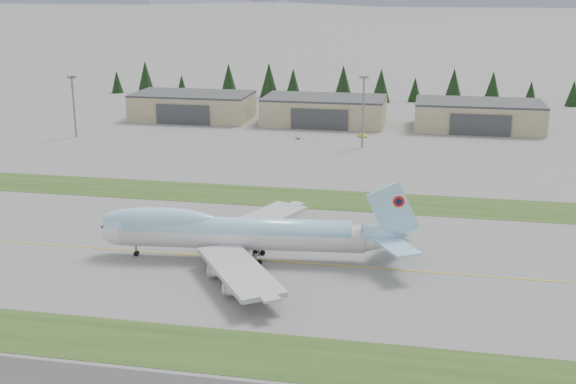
% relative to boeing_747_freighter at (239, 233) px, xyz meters
% --- Properties ---
extents(ground, '(7000.00, 7000.00, 0.00)m').
position_rel_boeing_747_freighter_xyz_m(ground, '(10.76, 0.22, -5.71)').
color(ground, slate).
rests_on(ground, ground).
extents(grass_strip_near, '(400.00, 14.00, 0.08)m').
position_rel_boeing_747_freighter_xyz_m(grass_strip_near, '(10.76, -37.78, -5.71)').
color(grass_strip_near, '#294619').
rests_on(grass_strip_near, ground).
extents(grass_strip_far, '(400.00, 18.00, 0.08)m').
position_rel_boeing_747_freighter_xyz_m(grass_strip_far, '(10.76, 45.22, -5.71)').
color(grass_strip_far, '#294619').
rests_on(grass_strip_far, ground).
extents(taxiway_line_main, '(400.00, 0.40, 0.02)m').
position_rel_boeing_747_freighter_xyz_m(taxiway_line_main, '(10.76, 0.22, -5.71)').
color(taxiway_line_main, gold).
rests_on(taxiway_line_main, ground).
extents(boeing_747_freighter, '(65.86, 56.49, 17.32)m').
position_rel_boeing_747_freighter_xyz_m(boeing_747_freighter, '(0.00, 0.00, 0.00)').
color(boeing_747_freighter, silver).
rests_on(boeing_747_freighter, ground).
extents(hangar_left, '(48.00, 26.60, 10.80)m').
position_rel_boeing_747_freighter_xyz_m(hangar_left, '(-59.24, 150.11, -0.32)').
color(hangar_left, gray).
rests_on(hangar_left, ground).
extents(hangar_center, '(48.00, 26.60, 10.80)m').
position_rel_boeing_747_freighter_xyz_m(hangar_center, '(-4.24, 150.11, -0.32)').
color(hangar_center, gray).
rests_on(hangar_center, ground).
extents(hangar_right, '(48.00, 26.60, 10.80)m').
position_rel_boeing_747_freighter_xyz_m(hangar_right, '(55.76, 150.11, -0.32)').
color(hangar_right, gray).
rests_on(hangar_right, ground).
extents(floodlight_masts, '(206.87, 8.53, 24.50)m').
position_rel_boeing_747_freighter_xyz_m(floodlight_masts, '(32.25, 109.83, 10.16)').
color(floodlight_masts, slate).
rests_on(floodlight_masts, ground).
extents(service_vehicle_a, '(2.17, 3.78, 1.21)m').
position_rel_boeing_747_freighter_xyz_m(service_vehicle_a, '(-9.30, 119.33, -5.71)').
color(service_vehicle_a, silver).
rests_on(service_vehicle_a, ground).
extents(service_vehicle_b, '(4.19, 2.63, 1.30)m').
position_rel_boeing_747_freighter_xyz_m(service_vehicle_b, '(13.45, 126.60, -5.71)').
color(service_vehicle_b, yellow).
rests_on(service_vehicle_b, ground).
extents(service_vehicle_c, '(2.17, 4.17, 1.15)m').
position_rel_boeing_747_freighter_xyz_m(service_vehicle_c, '(73.02, 140.10, -5.71)').
color(service_vehicle_c, silver).
rests_on(service_vehicle_c, ground).
extents(conifer_belt, '(268.49, 15.49, 16.91)m').
position_rel_boeing_747_freighter_xyz_m(conifer_belt, '(-1.35, 212.29, 1.88)').
color(conifer_belt, black).
rests_on(conifer_belt, ground).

